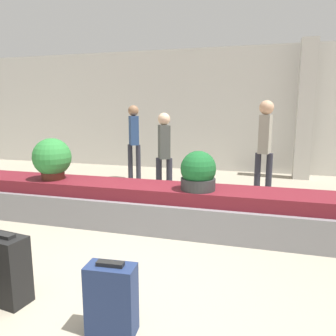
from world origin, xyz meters
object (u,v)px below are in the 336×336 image
at_px(suitcase_0, 7,270).
at_px(traveler_0, 134,136).
at_px(potted_plant_0, 52,159).
at_px(traveler_1, 265,141).
at_px(suitcase_2, 111,299).
at_px(traveler_2, 164,149).
at_px(potted_plant_1, 198,172).
at_px(pillar, 305,111).

distance_m(suitcase_0, traveler_0, 5.03).
bearing_deg(potted_plant_0, traveler_1, 31.77).
relative_size(suitcase_2, traveler_1, 0.31).
bearing_deg(traveler_2, suitcase_0, -31.12).
relative_size(potted_plant_1, traveler_1, 0.29).
bearing_deg(potted_plant_1, potted_plant_0, 178.51).
height_order(pillar, suitcase_0, pillar).
distance_m(potted_plant_1, traveler_1, 2.13).
xyz_separation_m(suitcase_0, potted_plant_0, (-0.97, 2.07, 0.61)).
height_order(potted_plant_1, traveler_2, traveler_2).
distance_m(suitcase_0, traveler_2, 3.63).
relative_size(pillar, potted_plant_1, 6.23).
xyz_separation_m(suitcase_2, traveler_2, (-0.69, 3.67, 0.66)).
height_order(potted_plant_0, potted_plant_1, potted_plant_0).
height_order(suitcase_2, potted_plant_0, potted_plant_0).
height_order(suitcase_0, traveler_0, traveler_0).
bearing_deg(potted_plant_0, traveler_2, 48.77).
distance_m(potted_plant_0, traveler_0, 2.85).
bearing_deg(potted_plant_1, pillar, 67.64).
bearing_deg(traveler_1, suitcase_2, -4.08).
distance_m(potted_plant_1, traveler_0, 3.56).
height_order(pillar, traveler_2, pillar).
xyz_separation_m(potted_plant_0, traveler_2, (1.30, 1.49, 0.02)).
bearing_deg(potted_plant_1, traveler_2, 120.92).
relative_size(suitcase_2, traveler_0, 0.33).
relative_size(suitcase_0, potted_plant_1, 1.20).
bearing_deg(potted_plant_0, pillar, 46.11).
distance_m(traveler_0, traveler_2, 1.76).
bearing_deg(potted_plant_1, suitcase_2, -96.22).
xyz_separation_m(potted_plant_1, traveler_2, (-0.93, 1.55, 0.10)).
bearing_deg(traveler_0, traveler_2, -172.11).
height_order(traveler_0, traveler_1, traveler_1).
bearing_deg(traveler_1, suitcase_0, -17.25).
distance_m(pillar, potted_plant_1, 4.55).
height_order(pillar, potted_plant_1, pillar).
height_order(potted_plant_0, traveler_0, traveler_0).
bearing_deg(pillar, potted_plant_0, -133.89).
xyz_separation_m(traveler_1, traveler_2, (-1.75, -0.41, -0.16)).
bearing_deg(traveler_1, traveler_0, -97.68).
bearing_deg(potted_plant_1, suitcase_0, -121.99).
bearing_deg(traveler_1, traveler_2, -66.49).
bearing_deg(traveler_0, suitcase_2, 167.98).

